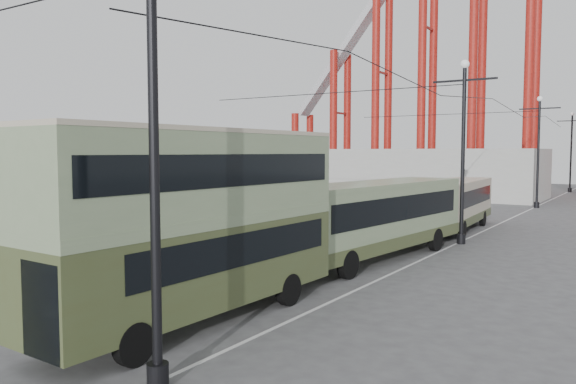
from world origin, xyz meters
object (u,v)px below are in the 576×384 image
Objects in this scene: double_decker_bus at (197,215)px; single_decker_cream at (456,202)px; pedestrian at (304,247)px; single_decker_green at (375,216)px.

double_decker_bus reaches higher than single_decker_cream.
pedestrian is at bearing -99.64° from single_decker_cream.
double_decker_bus reaches higher than pedestrian.
double_decker_bus is at bearing 63.04° from pedestrian.
double_decker_bus is 1.02× the size of single_decker_cream.
double_decker_bus is 0.82× the size of single_decker_green.
single_decker_cream is (0.51, 22.31, -1.30)m from double_decker_bus.
pedestrian is at bearing 100.17° from double_decker_bus.
single_decker_green is 4.05m from pedestrian.
single_decker_green is 1.25× the size of single_decker_cream.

